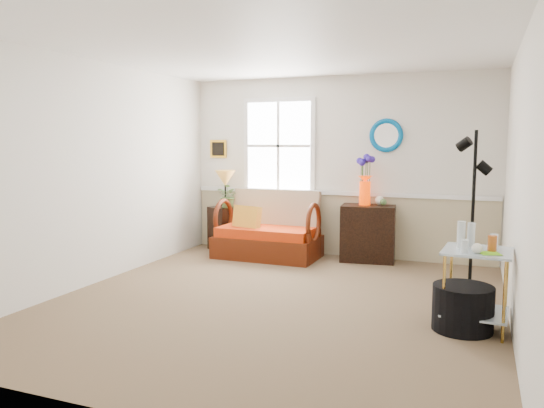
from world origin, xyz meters
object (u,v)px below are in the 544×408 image
(loveseat, at_px, (267,225))
(cabinet, at_px, (368,233))
(floor_lamp, at_px, (473,214))
(lamp_stand, at_px, (224,228))
(side_table, at_px, (476,290))
(ottoman, at_px, (463,308))

(loveseat, relative_size, cabinet, 1.85)
(floor_lamp, bearing_deg, lamp_stand, -178.94)
(loveseat, relative_size, floor_lamp, 0.82)
(lamp_stand, bearing_deg, loveseat, -20.94)
(loveseat, bearing_deg, floor_lamp, -19.10)
(lamp_stand, bearing_deg, floor_lamp, -19.91)
(cabinet, distance_m, side_table, 2.78)
(floor_lamp, bearing_deg, ottoman, -70.94)
(lamp_stand, relative_size, floor_lamp, 0.37)
(lamp_stand, height_order, cabinet, cabinet)
(lamp_stand, distance_m, side_table, 4.40)
(loveseat, distance_m, cabinet, 1.43)
(ottoman, bearing_deg, floor_lamp, 88.09)
(loveseat, relative_size, lamp_stand, 2.20)
(loveseat, height_order, lamp_stand, loveseat)
(lamp_stand, relative_size, side_table, 0.92)
(lamp_stand, bearing_deg, cabinet, -0.52)
(loveseat, bearing_deg, cabinet, 13.00)
(side_table, bearing_deg, floor_lamp, 93.23)
(loveseat, xyz_separation_m, ottoman, (2.72, -2.13, -0.27))
(cabinet, xyz_separation_m, floor_lamp, (1.37, -1.29, 0.50))
(side_table, height_order, ottoman, side_table)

